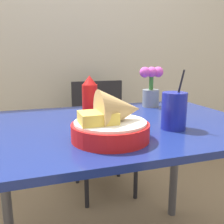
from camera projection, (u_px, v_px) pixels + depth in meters
name	position (u px, v px, depth m)	size (l,w,h in m)	color
wall_window	(69.00, 20.00, 2.01)	(7.00, 0.06, 2.60)	#B7B2A3
dining_table	(119.00, 148.00, 1.05)	(1.10, 0.78, 0.75)	navy
chair_far_window	(101.00, 126.00, 1.92)	(0.40, 0.40, 0.83)	black
food_basket	(113.00, 122.00, 0.80)	(0.25, 0.25, 0.17)	red
ketchup_bottle	(90.00, 99.00, 1.03)	(0.06, 0.06, 0.19)	red
drink_cup	(174.00, 112.00, 0.92)	(0.09, 0.09, 0.22)	#192399
flower_vase	(151.00, 87.00, 1.33)	(0.13, 0.09, 0.21)	gray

